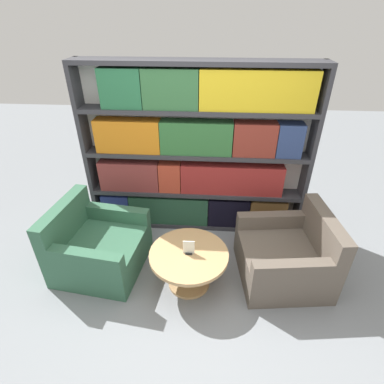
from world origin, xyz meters
TOP-DOWN VIEW (x-y plane):
  - ground_plane at (0.00, 0.00)m, footprint 14.00×14.00m
  - bookshelf at (0.00, 1.38)m, footprint 2.73×0.30m
  - armchair_left at (-1.06, 0.50)m, footprint 1.00×1.00m
  - armchair_right at (1.04, 0.50)m, footprint 1.00×0.99m
  - coffee_table at (-0.01, 0.30)m, footprint 0.82×0.82m
  - table_sign at (-0.01, 0.30)m, footprint 0.12×0.06m

SIDE VIEW (x-z plane):
  - ground_plane at x=0.00m, z-range 0.00..0.00m
  - armchair_left at x=-1.06m, z-range -0.13..0.67m
  - armchair_right at x=1.04m, z-range -0.13..0.67m
  - coffee_table at x=-0.01m, z-range 0.09..0.54m
  - table_sign at x=-0.01m, z-range 0.43..0.59m
  - bookshelf at x=0.00m, z-range -0.02..2.10m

